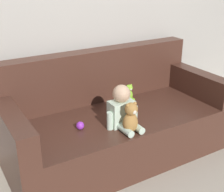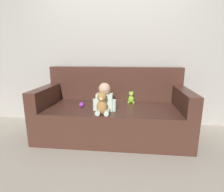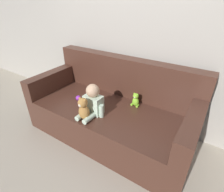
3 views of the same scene
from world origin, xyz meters
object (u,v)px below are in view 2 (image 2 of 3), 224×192
Objects in this scene: couch at (113,112)px; toy_ball at (82,105)px; teddy_bear_brown at (102,104)px; plush_toy_side at (131,98)px; person_baby at (104,99)px.

toy_ball is at bearing -159.13° from couch.
couch is 7.64× the size of teddy_bear_brown.
person_baby is at bearing -129.78° from plush_toy_side.
plush_toy_side is (0.27, 0.13, 0.21)m from couch.
teddy_bear_brown is at bearing -102.33° from couch.
couch is 0.49m from toy_ball.
toy_ball is at bearing 160.26° from person_baby.
person_baby reaches higher than teddy_bear_brown.
teddy_bear_brown is (-0.01, -0.14, -0.02)m from person_baby.
teddy_bear_brown is 0.68m from plush_toy_side.
couch is 30.33× the size of toy_ball.
person_baby is 0.39m from toy_ball.
plush_toy_side is at bearing 57.41° from teddy_bear_brown.
toy_ball is at bearing -156.97° from plush_toy_side.
plush_toy_side is at bearing 26.39° from couch.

